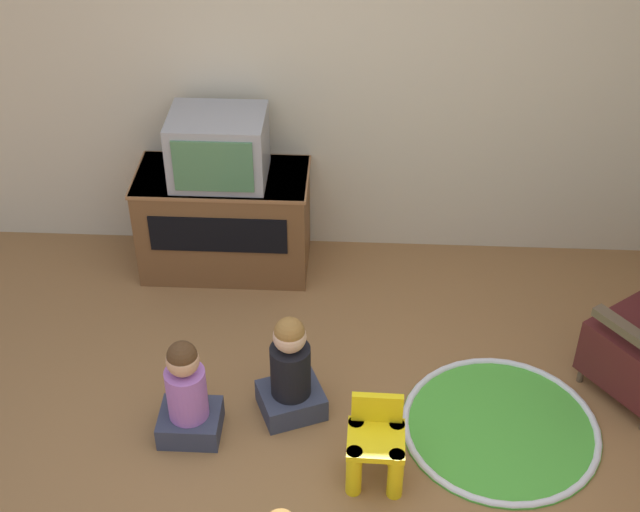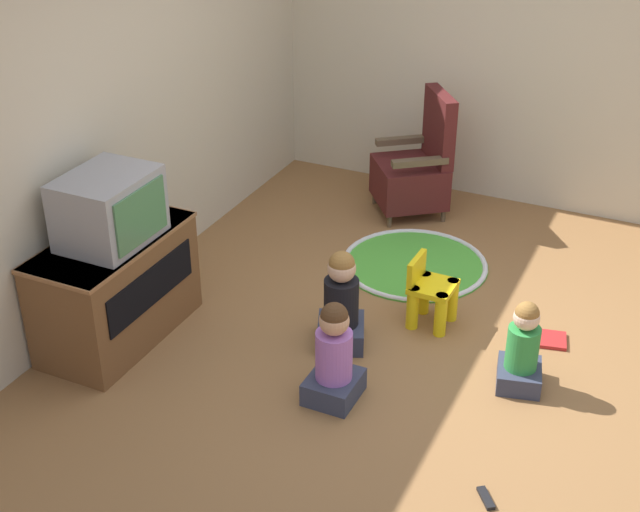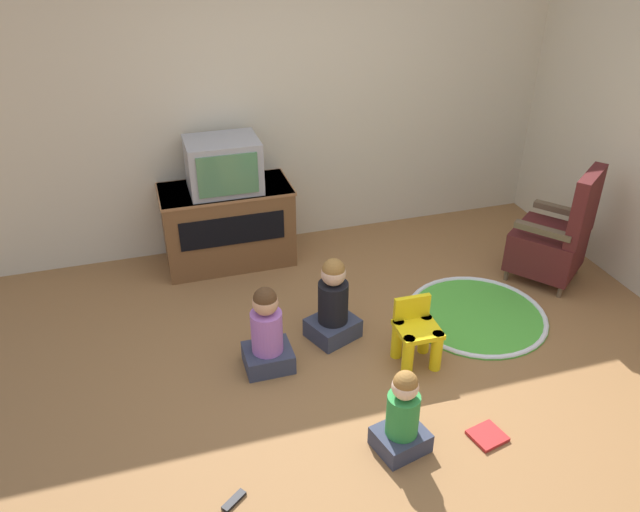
# 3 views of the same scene
# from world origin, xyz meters

# --- Properties ---
(ground_plane) EXTENTS (30.00, 30.00, 0.00)m
(ground_plane) POSITION_xyz_m (0.00, 0.00, 0.00)
(ground_plane) COLOR olive
(wall_back) EXTENTS (5.48, 0.12, 2.53)m
(wall_back) POSITION_xyz_m (-0.26, 2.18, 1.26)
(wall_back) COLOR beige
(wall_back) RESTS_ON ground_plane
(tv_cabinet) EXTENTS (1.08, 0.55, 0.69)m
(tv_cabinet) POSITION_xyz_m (-0.66, 1.83, 0.36)
(tv_cabinet) COLOR brown
(tv_cabinet) RESTS_ON ground_plane
(television) EXTENTS (0.58, 0.46, 0.42)m
(television) POSITION_xyz_m (-0.66, 1.81, 0.90)
(television) COLOR #939399
(television) RESTS_ON tv_cabinet
(yellow_kid_chair) EXTENTS (0.29, 0.28, 0.46)m
(yellow_kid_chair) POSITION_xyz_m (0.32, 0.12, 0.21)
(yellow_kid_chair) COLOR yellow
(yellow_kid_chair) RESTS_ON ground_plane
(play_mat) EXTENTS (1.06, 1.06, 0.04)m
(play_mat) POSITION_xyz_m (0.99, 0.46, 0.01)
(play_mat) COLOR green
(play_mat) RESTS_ON ground_plane
(child_watching_center) EXTENTS (0.32, 0.28, 0.63)m
(child_watching_center) POSITION_xyz_m (-0.65, 0.35, 0.27)
(child_watching_center) COLOR #33384C
(child_watching_center) RESTS_ON ground_plane
(child_watching_right) EXTENTS (0.41, 0.39, 0.65)m
(child_watching_right) POSITION_xyz_m (-0.13, 0.54, 0.28)
(child_watching_right) COLOR #33384C
(child_watching_right) RESTS_ON ground_plane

